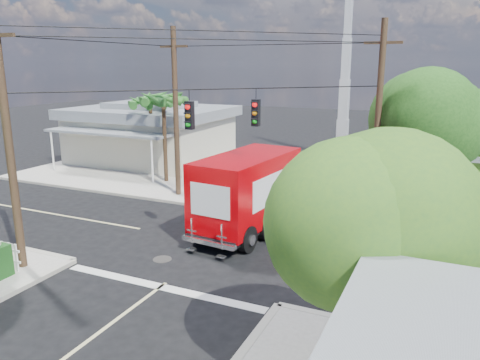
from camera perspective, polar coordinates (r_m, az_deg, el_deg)
The scene contains 12 objects.
ground at distance 19.36m, azimuth -2.48°, elevation -7.64°, with size 120.00×120.00×0.00m, color black.
sidewalk_nw at distance 33.73m, azimuth -10.62°, elevation 1.65°, with size 14.12×14.12×0.14m.
road_markings at distance 18.15m, azimuth -4.61°, elevation -9.17°, with size 32.00×32.00×0.01m.
building_nw at distance 35.27m, azimuth -10.80°, elevation 5.72°, with size 10.80×10.20×4.30m.
radio_tower at distance 36.86m, azimuth 12.67°, elevation 11.33°, with size 0.80×0.80×17.00m.
tree_ne_front at distance 22.91m, azimuth 22.04°, elevation 7.05°, with size 4.21×4.14×6.66m.
tree_se at distance 9.37m, azimuth 15.80°, elevation -5.77°, with size 3.67×3.54×5.62m.
palm_nw_front at distance 28.36m, azimuth -9.34°, elevation 9.57°, with size 3.01×3.08×5.59m.
palm_nw_back at distance 30.75m, azimuth -10.89°, elevation 9.14°, with size 3.01×3.08×5.19m.
utility_poles at distance 20.31m, azimuth -4.57°, elevation 6.99°, with size 12.00×10.68×9.00m.
vending_boxes at distance 23.19m, azimuth 19.31°, elevation -2.95°, with size 1.90×0.50×1.10m.
delivery_truck at distance 20.58m, azimuth 1.87°, elevation -1.22°, with size 3.22×8.08×3.41m.
Camera 1 is at (8.22, -16.01, 7.12)m, focal length 35.00 mm.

